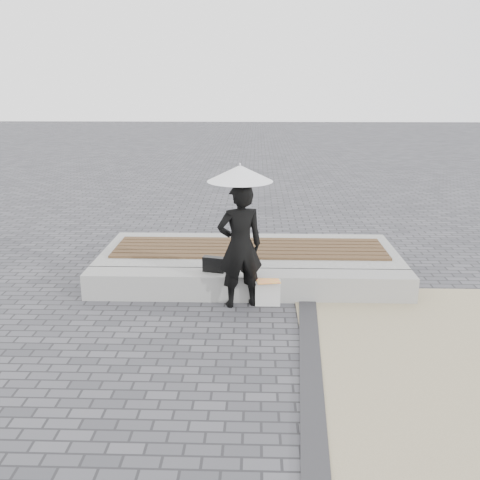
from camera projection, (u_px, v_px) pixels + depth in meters
The scene contains 10 objects.
ground at pixel (246, 346), 6.74m from camera, with size 80.00×80.00×0.00m, color #4E4D53.
edging_band at pixel (311, 366), 6.24m from camera, with size 0.25×5.20×0.04m, color #2E2E30.
seating_ledge at pixel (248, 285), 8.22m from camera, with size 5.00×0.45×0.40m, color gray.
timber_platform at pixel (250, 260), 9.38m from camera, with size 5.00×2.00×0.40m, color #A9AAA5.
timber_decking at pixel (250, 248), 9.31m from camera, with size 4.60×1.20×0.04m, color brown, non-canonical shape.
woman at pixel (240, 246), 7.74m from camera, with size 0.67×0.44×1.82m, color black.
parasol at pixel (240, 173), 7.44m from camera, with size 0.92×0.92×1.17m.
handbag at pixel (214, 264), 8.18m from camera, with size 0.33×0.12×0.23m, color black.
canvas_tote at pixel (268, 292), 7.96m from camera, with size 0.37×0.15×0.39m, color silver.
magazine at pixel (268, 281), 7.86m from camera, with size 0.34×0.25×0.01m, color #FF4948.
Camera 1 is at (0.11, -6.10, 3.16)m, focal length 40.56 mm.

